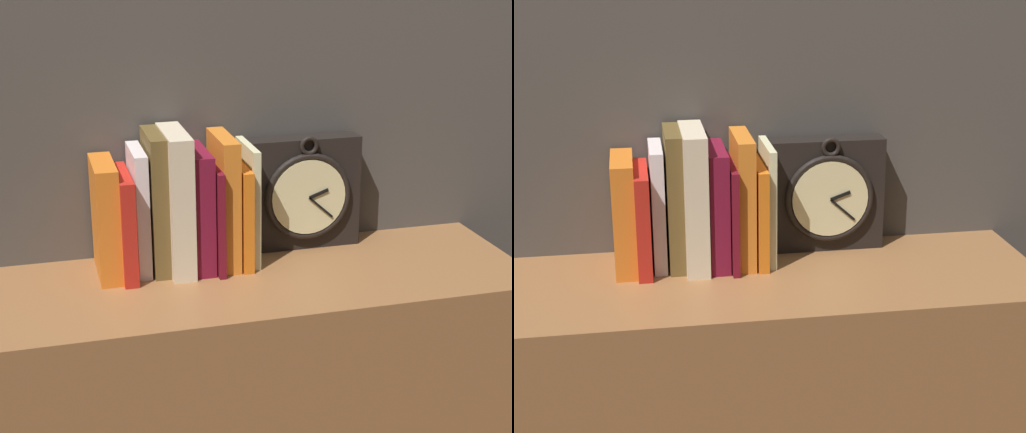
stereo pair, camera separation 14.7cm
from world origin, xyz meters
The scene contains 11 objects.
clock centered at (0.13, 0.13, 0.91)m, with size 0.21×0.07×0.22m.
book_slot0_orange centered at (-0.25, 0.09, 0.91)m, with size 0.04×0.14×0.21m.
book_slot1_red centered at (-0.22, 0.08, 0.90)m, with size 0.02×0.15×0.19m.
book_slot2_white centered at (-0.19, 0.10, 0.92)m, with size 0.02×0.12×0.22m.
book_slot3_brown centered at (-0.16, 0.09, 0.93)m, with size 0.03×0.13×0.25m.
book_slot4_cream centered at (-0.12, 0.08, 0.93)m, with size 0.04×0.15×0.25m.
book_slot5_maroon centered at (-0.08, 0.09, 0.91)m, with size 0.03×0.14×0.22m.
book_slot6_maroon centered at (-0.06, 0.08, 0.90)m, with size 0.01×0.16×0.19m.
book_slot7_orange centered at (-0.04, 0.09, 0.92)m, with size 0.03×0.14×0.24m.
book_slot8_orange centered at (-0.01, 0.09, 0.90)m, with size 0.02×0.14×0.19m.
book_slot9_cream centered at (0.01, 0.09, 0.91)m, with size 0.01×0.13×0.22m.
Camera 1 is at (-0.37, -1.34, 1.40)m, focal length 60.00 mm.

